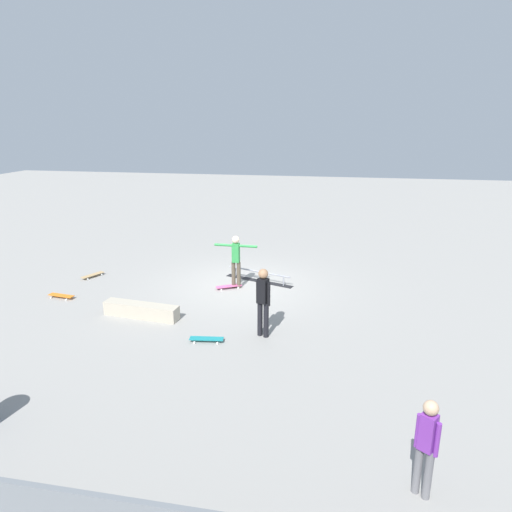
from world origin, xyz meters
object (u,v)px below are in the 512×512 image
at_px(grind_rail, 259,277).
at_px(loose_skateboard_natural, 93,275).
at_px(loose_skateboard_orange, 61,296).
at_px(bystander_purple_shirt, 426,443).
at_px(skateboard_main, 229,286).
at_px(loose_skateboard_teal, 207,339).
at_px(skater_main, 236,258).
at_px(bystander_black_shirt, 263,299).
at_px(skate_ledge, 141,310).

bearing_deg(grind_rail, loose_skateboard_natural, 25.82).
relative_size(grind_rail, loose_skateboard_orange, 2.86).
distance_m(bystander_purple_shirt, loose_skateboard_orange, 10.89).
distance_m(skateboard_main, loose_skateboard_teal, 3.56).
bearing_deg(grind_rail, bystander_purple_shirt, 133.97).
distance_m(skateboard_main, loose_skateboard_natural, 4.73).
height_order(bystander_purple_shirt, loose_skateboard_teal, bystander_purple_shirt).
xyz_separation_m(bystander_purple_shirt, loose_skateboard_natural, (9.29, -7.61, -0.78)).
height_order(grind_rail, loose_skateboard_natural, grind_rail).
xyz_separation_m(grind_rail, loose_skateboard_natural, (5.52, 0.63, -0.08)).
bearing_deg(skater_main, bystander_black_shirt, 114.55).
bearing_deg(skate_ledge, grind_rail, -127.53).
bearing_deg(bystander_purple_shirt, loose_skateboard_orange, 2.59).
bearing_deg(loose_skateboard_orange, skater_main, -152.10).
bearing_deg(loose_skateboard_natural, loose_skateboard_teal, 78.00).
distance_m(skate_ledge, skater_main, 3.38).
bearing_deg(skateboard_main, loose_skateboard_natural, -32.34).
relative_size(grind_rail, skater_main, 1.41).
relative_size(skater_main, bystander_black_shirt, 0.97).
bearing_deg(loose_skateboard_orange, bystander_black_shirt, 175.62).
distance_m(skater_main, loose_skateboard_orange, 5.27).
relative_size(loose_skateboard_orange, loose_skateboard_natural, 1.01).
distance_m(bystander_black_shirt, loose_skateboard_teal, 1.63).
height_order(skater_main, skateboard_main, skater_main).
distance_m(grind_rail, loose_skateboard_teal, 4.40).
height_order(grind_rail, skate_ledge, skate_ledge).
xyz_separation_m(bystander_black_shirt, loose_skateboard_orange, (6.25, -1.33, -0.89)).
bearing_deg(grind_rail, skateboard_main, 65.72).
bearing_deg(skateboard_main, bystander_purple_shirt, 91.89).
distance_m(skater_main, skateboard_main, 0.92).
bearing_deg(loose_skateboard_teal, skate_ledge, 146.44).
distance_m(bystander_purple_shirt, loose_skateboard_teal, 5.78).
distance_m(grind_rail, bystander_purple_shirt, 9.08).
relative_size(grind_rail, bystander_purple_shirt, 1.56).
distance_m(skate_ledge, loose_skateboard_teal, 2.35).
height_order(skate_ledge, loose_skateboard_orange, skate_ledge).
bearing_deg(loose_skateboard_teal, bystander_black_shirt, 16.07).
height_order(skateboard_main, loose_skateboard_teal, same).
bearing_deg(bystander_purple_shirt, skateboard_main, -23.89).
xyz_separation_m(grind_rail, loose_skateboard_orange, (5.46, 2.51, -0.08)).
height_order(grind_rail, skateboard_main, grind_rail).
bearing_deg(loose_skateboard_teal, skater_main, 84.77).
xyz_separation_m(skate_ledge, bystander_black_shirt, (-3.36, 0.50, 0.78)).
relative_size(skate_ledge, loose_skateboard_teal, 2.53).
distance_m(skateboard_main, bystander_black_shirt, 3.51).
height_order(skate_ledge, bystander_black_shirt, bystander_black_shirt).
height_order(skater_main, bystander_purple_shirt, skater_main).
relative_size(bystander_purple_shirt, loose_skateboard_natural, 1.85).
height_order(bystander_black_shirt, loose_skateboard_teal, bystander_black_shirt).
bearing_deg(skate_ledge, loose_skateboard_orange, -16.02).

